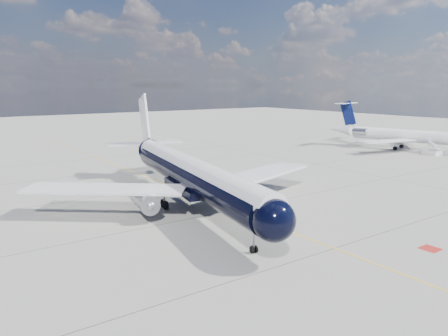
{
  "coord_description": "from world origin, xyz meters",
  "views": [
    {
      "loc": [
        -29.35,
        -29.08,
        14.24
      ],
      "look_at": [
        2.0,
        14.65,
        4.0
      ],
      "focal_mm": 35.0,
      "sensor_mm": 36.0,
      "label": 1
    }
  ],
  "objects": [
    {
      "name": "main_airliner",
      "position": [
        -3.37,
        14.46,
        4.04
      ],
      "size": [
        36.33,
        44.75,
        13.01
      ],
      "rotation": [
        0.0,
        0.0,
        -0.19
      ],
      "color": "black",
      "rests_on": "ground"
    },
    {
      "name": "boarding_stair",
      "position": [
        58.12,
        18.57,
        0.64
      ],
      "size": [
        2.67,
        3.27,
        3.47
      ],
      "rotation": [
        0.0,
        0.0,
        -0.05
      ],
      "color": "silver",
      "rests_on": "ground"
    },
    {
      "name": "ground",
      "position": [
        0.0,
        30.0,
        0.0
      ],
      "size": [
        320.0,
        320.0,
        0.0
      ],
      "primitive_type": "plane",
      "color": "gray",
      "rests_on": "ground"
    },
    {
      "name": "regional_jet",
      "position": [
        59.19,
        28.26,
        3.36
      ],
      "size": [
        26.63,
        31.12,
        10.66
      ],
      "rotation": [
        0.0,
        0.0,
        0.24
      ],
      "color": "silver",
      "rests_on": "ground"
    },
    {
      "name": "red_marking",
      "position": [
        6.8,
        -10.0,
        0.0
      ],
      "size": [
        1.6,
        1.6,
        0.01
      ],
      "primitive_type": "cube",
      "color": "maroon",
      "rests_on": "ground"
    },
    {
      "name": "taxiway_centerline",
      "position": [
        0.0,
        25.0,
        0.0
      ],
      "size": [
        0.16,
        160.0,
        0.01
      ],
      "primitive_type": "cube",
      "color": "yellow",
      "rests_on": "ground"
    }
  ]
}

